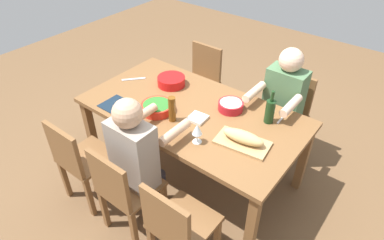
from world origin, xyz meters
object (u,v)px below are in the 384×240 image
at_px(diner_far_right, 281,101).
at_px(wine_bottle, 270,111).
at_px(cutting_board, 242,143).
at_px(chair_far_right, 286,111).
at_px(beer_bottle, 172,109).
at_px(chair_near_right, 177,226).
at_px(serving_bowl_greens, 157,107).
at_px(napkin_stack, 198,118).
at_px(serving_bowl_salad, 171,80).
at_px(wine_glass, 197,130).
at_px(chair_near_left, 79,159).
at_px(bread_loaf, 243,137).
at_px(chair_near_center, 123,189).
at_px(diner_near_center, 138,154).
at_px(chair_far_left, 201,78).
at_px(dining_table, 192,117).
at_px(serving_bowl_pasta, 231,105).

height_order(diner_far_right, wine_bottle, diner_far_right).
distance_m(cutting_board, wine_bottle, 0.38).
height_order(chair_far_right, diner_far_right, diner_far_right).
bearing_deg(beer_bottle, chair_near_right, -48.07).
xyz_separation_m(serving_bowl_greens, napkin_stack, (0.34, 0.12, -0.03)).
height_order(cutting_board, beer_bottle, beer_bottle).
bearing_deg(serving_bowl_salad, wine_glass, -36.31).
distance_m(diner_far_right, chair_near_left, 1.83).
distance_m(chair_near_left, napkin_stack, 1.03).
bearing_deg(bread_loaf, wine_glass, -145.12).
distance_m(chair_near_center, bread_loaf, 0.97).
bearing_deg(chair_near_center, chair_near_right, 0.00).
relative_size(cutting_board, bread_loaf, 1.25).
height_order(diner_near_center, cutting_board, diner_near_center).
xyz_separation_m(chair_far_left, chair_near_center, (0.52, -1.67, 0.00)).
relative_size(wine_bottle, napkin_stack, 2.07).
xyz_separation_m(serving_bowl_salad, bread_loaf, (0.97, -0.32, 0.02)).
relative_size(diner_far_right, wine_bottle, 4.14).
height_order(chair_near_center, beer_bottle, beer_bottle).
bearing_deg(diner_near_center, bread_loaf, 43.28).
relative_size(serving_bowl_salad, bread_loaf, 0.81).
bearing_deg(wine_bottle, chair_far_right, 96.80).
relative_size(chair_far_right, diner_far_right, 0.71).
xyz_separation_m(wine_glass, napkin_stack, (-0.17, 0.23, -0.10)).
relative_size(wine_bottle, beer_bottle, 1.32).
height_order(diner_near_center, beer_bottle, diner_near_center).
bearing_deg(bread_loaf, chair_near_center, -128.33).
bearing_deg(dining_table, serving_bowl_pasta, 38.37).
xyz_separation_m(chair_far_right, cutting_board, (0.05, -0.95, 0.27)).
bearing_deg(chair_near_center, diner_near_center, 90.00).
relative_size(chair_near_right, serving_bowl_salad, 3.26).
relative_size(chair_far_left, cutting_board, 2.12).
xyz_separation_m(diner_far_right, serving_bowl_salad, (-0.93, -0.45, 0.09)).
relative_size(diner_near_center, beer_bottle, 5.45).
bearing_deg(diner_far_right, napkin_stack, -118.77).
xyz_separation_m(chair_near_right, serving_bowl_salad, (-0.93, 1.04, 0.31)).
xyz_separation_m(diner_near_center, chair_near_left, (-0.52, -0.18, -0.21)).
height_order(chair_near_left, cutting_board, chair_near_left).
distance_m(chair_near_left, cutting_board, 1.33).
height_order(dining_table, diner_far_right, diner_far_right).
distance_m(dining_table, chair_near_center, 0.85).
bearing_deg(diner_near_center, beer_bottle, 94.41).
height_order(serving_bowl_greens, beer_bottle, beer_bottle).
distance_m(chair_far_right, serving_bowl_salad, 1.16).
relative_size(dining_table, chair_far_right, 2.23).
bearing_deg(wine_bottle, bread_loaf, -93.71).
height_order(chair_near_center, cutting_board, chair_near_center).
xyz_separation_m(serving_bowl_salad, beer_bottle, (0.37, -0.42, 0.06)).
height_order(diner_near_center, chair_near_left, diner_near_center).
bearing_deg(chair_near_right, cutting_board, 86.30).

